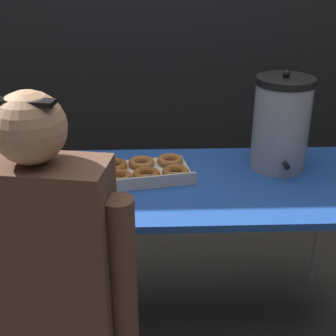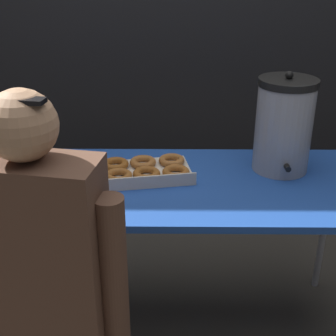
# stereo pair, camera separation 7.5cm
# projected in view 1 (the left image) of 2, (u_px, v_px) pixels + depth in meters

# --- Properties ---
(ground_plane) EXTENTS (12.00, 12.00, 0.00)m
(ground_plane) POSITION_uv_depth(u_px,v_px,m) (177.00, 323.00, 2.17)
(ground_plane) COLOR #4C473F
(back_wall) EXTENTS (6.00, 0.11, 2.55)m
(back_wall) POSITION_uv_depth(u_px,v_px,m) (169.00, 11.00, 2.50)
(back_wall) COLOR black
(back_wall) RESTS_ON ground
(folding_table) EXTENTS (1.53, 0.67, 0.74)m
(folding_table) POSITION_uv_depth(u_px,v_px,m) (178.00, 192.00, 1.88)
(folding_table) COLOR #1E479E
(folding_table) RESTS_ON ground
(donut_box) EXTENTS (0.41, 0.32, 0.05)m
(donut_box) POSITION_uv_depth(u_px,v_px,m) (145.00, 171.00, 1.90)
(donut_box) COLOR beige
(donut_box) RESTS_ON folding_table
(coffee_urn) EXTENTS (0.23, 0.27, 0.41)m
(coffee_urn) POSITION_uv_depth(u_px,v_px,m) (281.00, 123.00, 1.91)
(coffee_urn) COLOR #939399
(coffee_urn) RESTS_ON folding_table
(cell_phone) EXTENTS (0.12, 0.15, 0.01)m
(cell_phone) POSITION_uv_depth(u_px,v_px,m) (77.00, 208.00, 1.66)
(cell_phone) COLOR black
(cell_phone) RESTS_ON folding_table
(person_seated) EXTENTS (0.52, 0.26, 1.27)m
(person_seated) POSITION_uv_depth(u_px,v_px,m) (53.00, 303.00, 1.41)
(person_seated) COLOR #33332D
(person_seated) RESTS_ON ground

